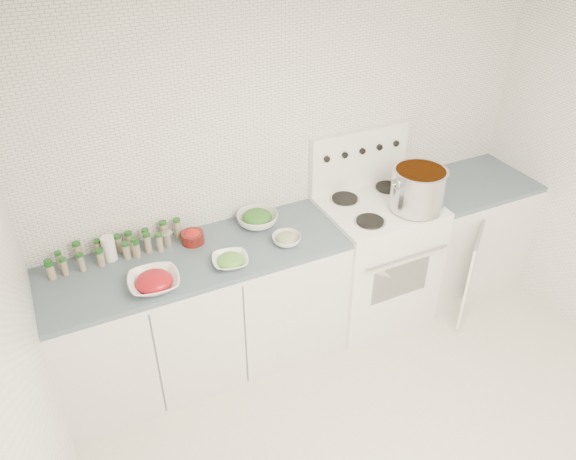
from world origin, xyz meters
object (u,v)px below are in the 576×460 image
object	(u,v)px
bowl_tomato	(154,282)
bowl_snowpea	(230,261)
stock_pot	(418,187)
stove	(373,255)

from	to	relation	value
bowl_tomato	bowl_snowpea	size ratio (longest dim) A/B	1.24
bowl_snowpea	stock_pot	bearing A→B (deg)	0.06
stove	stock_pot	bearing A→B (deg)	-40.92
stove	bowl_snowpea	distance (m)	1.24
stove	stock_pot	world-z (taller)	stove
stove	stock_pot	distance (m)	0.65
stove	bowl_tomato	xyz separation A→B (m)	(-1.60, -0.17, 0.44)
stock_pot	bowl_tomato	xyz separation A→B (m)	(-1.79, -0.01, -0.15)
bowl_tomato	bowl_snowpea	world-z (taller)	bowl_tomato
bowl_tomato	bowl_snowpea	xyz separation A→B (m)	(0.46, 0.01, -0.01)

